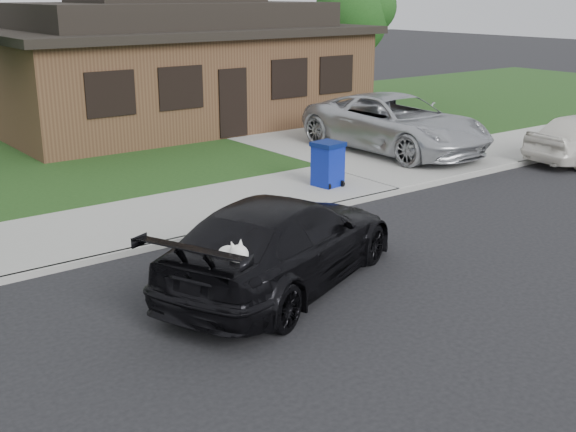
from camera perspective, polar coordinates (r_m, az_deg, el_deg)
ground at (r=12.20m, az=8.17°, el=-4.59°), size 120.00×120.00×0.00m
sidewalk at (r=15.88m, az=-4.66°, el=0.95°), size 60.00×3.00×0.12m
curb at (r=14.69m, az=-1.50°, el=-0.35°), size 60.00×0.12×0.12m
lawn at (r=22.86m, az=-15.59°, el=5.43°), size 60.00×13.00×0.13m
driveway at (r=23.23m, az=1.19°, el=6.25°), size 4.50×13.00×0.14m
sedan at (r=11.39m, az=-0.51°, el=-2.07°), size 5.44×3.88×1.46m
minivan at (r=20.90m, az=8.52°, el=7.26°), size 2.74×5.81×1.60m
recycling_bin at (r=17.03m, az=3.17°, el=4.15°), size 0.71×0.72×1.05m
house at (r=26.02m, az=-9.33°, el=11.81°), size 12.60×8.60×4.65m
tree_1 at (r=30.14m, az=5.38°, el=15.68°), size 3.15×3.00×5.25m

